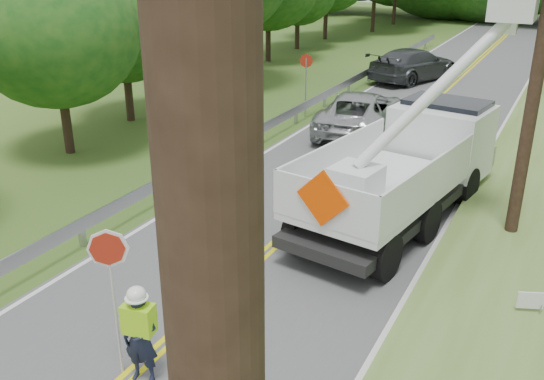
% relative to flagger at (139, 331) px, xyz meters
% --- Properties ---
extents(road, '(7.20, 96.00, 0.03)m').
position_rel_flagger_xyz_m(road, '(-0.26, 13.15, -0.97)').
color(road, '#535355').
rests_on(road, ground).
extents(guardrail, '(0.18, 48.00, 0.77)m').
position_rel_flagger_xyz_m(guardrail, '(-4.28, 14.05, -0.43)').
color(guardrail, '#A1A2A9').
rests_on(guardrail, ground).
extents(flagger, '(1.07, 0.49, 2.69)m').
position_rel_flagger_xyz_m(flagger, '(0.00, 0.00, 0.00)').
color(flagger, '#191E33').
rests_on(flagger, road).
extents(bucket_truck, '(4.45, 7.90, 7.32)m').
position_rel_flagger_xyz_m(bucket_truck, '(2.21, 8.96, 0.66)').
color(bucket_truck, black).
rests_on(bucket_truck, road).
extents(suv_silver, '(3.42, 6.03, 1.59)m').
position_rel_flagger_xyz_m(suv_silver, '(-1.65, 15.13, -0.17)').
color(suv_silver, '#ADB0B3').
rests_on(suv_silver, road).
extents(suv_darkgrey, '(4.23, 6.23, 1.68)m').
position_rel_flagger_xyz_m(suv_darkgrey, '(-2.35, 25.46, -0.12)').
color(suv_darkgrey, '#3D4044').
rests_on(suv_darkgrey, road).
extents(stop_sign_permanent, '(0.56, 0.11, 2.64)m').
position_rel_flagger_xyz_m(stop_sign_permanent, '(-4.42, 16.17, 0.78)').
color(stop_sign_permanent, '#A1A2A9').
rests_on(stop_sign_permanent, ground).
extents(yard_sign, '(0.47, 0.21, 0.72)m').
position_rel_flagger_xyz_m(yard_sign, '(5.49, 4.61, -0.47)').
color(yard_sign, white).
rests_on(yard_sign, ground).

